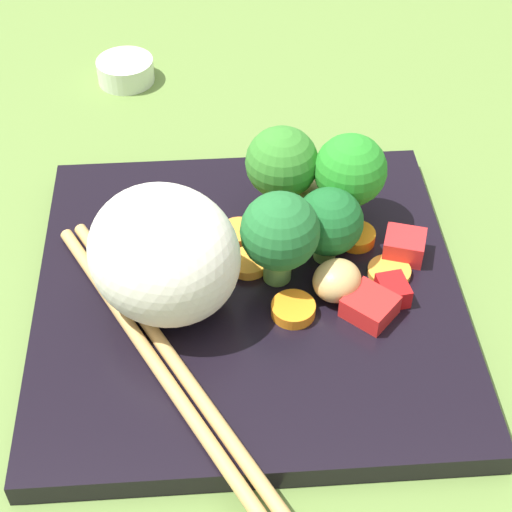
# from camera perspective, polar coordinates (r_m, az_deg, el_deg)

# --- Properties ---
(ground_plane) EXTENTS (1.10, 1.10, 0.02)m
(ground_plane) POSITION_cam_1_polar(r_m,az_deg,el_deg) (0.53, -0.66, -4.07)
(ground_plane) COLOR #5C7A37
(square_plate) EXTENTS (0.28, 0.28, 0.02)m
(square_plate) POSITION_cam_1_polar(r_m,az_deg,el_deg) (0.52, -0.67, -2.76)
(square_plate) COLOR black
(square_plate) RESTS_ON ground_plane
(rice_mound) EXTENTS (0.13, 0.12, 0.08)m
(rice_mound) POSITION_cam_1_polar(r_m,az_deg,el_deg) (0.48, -6.57, 0.10)
(rice_mound) COLOR silver
(rice_mound) RESTS_ON square_plate
(broccoli_floret_0) EXTENTS (0.05, 0.05, 0.07)m
(broccoli_floret_0) POSITION_cam_1_polar(r_m,az_deg,el_deg) (0.49, 1.50, 1.58)
(broccoli_floret_0) COLOR #64A04B
(broccoli_floret_0) RESTS_ON square_plate
(broccoli_floret_1) EXTENTS (0.04, 0.04, 0.05)m
(broccoli_floret_1) POSITION_cam_1_polar(r_m,az_deg,el_deg) (0.52, 4.93, 2.32)
(broccoli_floret_1) COLOR #5E983C
(broccoli_floret_1) RESTS_ON square_plate
(broccoli_floret_2) EXTENTS (0.05, 0.05, 0.07)m
(broccoli_floret_2) POSITION_cam_1_polar(r_m,az_deg,el_deg) (0.54, 1.66, 6.29)
(broccoli_floret_2) COLOR #6AA951
(broccoli_floret_2) RESTS_ON square_plate
(broccoli_floret_3) EXTENTS (0.05, 0.05, 0.07)m
(broccoli_floret_3) POSITION_cam_1_polar(r_m,az_deg,el_deg) (0.54, 6.39, 5.80)
(broccoli_floret_3) COLOR #6BA156
(broccoli_floret_3) RESTS_ON square_plate
(carrot_slice_0) EXTENTS (0.04, 0.04, 0.01)m
(carrot_slice_0) POSITION_cam_1_polar(r_m,az_deg,el_deg) (0.50, 2.44, -3.72)
(carrot_slice_0) COLOR orange
(carrot_slice_0) RESTS_ON square_plate
(carrot_slice_1) EXTENTS (0.03, 0.03, 0.01)m
(carrot_slice_1) POSITION_cam_1_polar(r_m,az_deg,el_deg) (0.55, 6.83, 1.34)
(carrot_slice_1) COLOR orange
(carrot_slice_1) RESTS_ON square_plate
(carrot_slice_2) EXTENTS (0.03, 0.03, 0.00)m
(carrot_slice_2) POSITION_cam_1_polar(r_m,az_deg,el_deg) (0.54, 2.02, 1.19)
(carrot_slice_2) COLOR orange
(carrot_slice_2) RESTS_ON square_plate
(carrot_slice_3) EXTENTS (0.03, 0.03, 0.00)m
(carrot_slice_3) POSITION_cam_1_polar(r_m,az_deg,el_deg) (0.53, 9.08, -1.07)
(carrot_slice_3) COLOR #F69D32
(carrot_slice_3) RESTS_ON square_plate
(carrot_slice_4) EXTENTS (0.03, 0.03, 0.01)m
(carrot_slice_4) POSITION_cam_1_polar(r_m,az_deg,el_deg) (0.55, -1.33, 1.69)
(carrot_slice_4) COLOR orange
(carrot_slice_4) RESTS_ON square_plate
(carrot_slice_5) EXTENTS (0.03, 0.03, 0.01)m
(carrot_slice_5) POSITION_cam_1_polar(r_m,az_deg,el_deg) (0.53, -1.22, -0.51)
(carrot_slice_5) COLOR orange
(carrot_slice_5) RESTS_ON square_plate
(pepper_chunk_0) EXTENTS (0.04, 0.04, 0.01)m
(pepper_chunk_0) POSITION_cam_1_polar(r_m,az_deg,el_deg) (0.50, 7.76, -3.50)
(pepper_chunk_0) COLOR red
(pepper_chunk_0) RESTS_ON square_plate
(pepper_chunk_1) EXTENTS (0.03, 0.03, 0.02)m
(pepper_chunk_1) POSITION_cam_1_polar(r_m,az_deg,el_deg) (0.54, 10.11, 0.70)
(pepper_chunk_1) COLOR red
(pepper_chunk_1) RESTS_ON square_plate
(pepper_chunk_2) EXTENTS (0.02, 0.02, 0.01)m
(pepper_chunk_2) POSITION_cam_1_polar(r_m,az_deg,el_deg) (0.51, 9.32, -2.39)
(pepper_chunk_2) COLOR red
(pepper_chunk_2) RESTS_ON square_plate
(chicken_piece_0) EXTENTS (0.04, 0.04, 0.02)m
(chicken_piece_0) POSITION_cam_1_polar(r_m,az_deg,el_deg) (0.56, 4.03, 4.15)
(chicken_piece_0) COLOR tan
(chicken_piece_0) RESTS_ON square_plate
(chicken_piece_1) EXTENTS (0.04, 0.04, 0.02)m
(chicken_piece_1) POSITION_cam_1_polar(r_m,az_deg,el_deg) (0.50, 5.49, -1.71)
(chicken_piece_1) COLOR tan
(chicken_piece_1) RESTS_ON square_plate
(chopstick_pair) EXTENTS (0.15, 0.22, 0.01)m
(chopstick_pair) POSITION_cam_1_polar(r_m,az_deg,el_deg) (0.48, -6.84, -6.89)
(chopstick_pair) COLOR tan
(chopstick_pair) RESTS_ON square_plate
(sauce_cup) EXTENTS (0.05, 0.05, 0.02)m
(sauce_cup) POSITION_cam_1_polar(r_m,az_deg,el_deg) (0.73, -9.15, 12.59)
(sauce_cup) COLOR silver
(sauce_cup) RESTS_ON ground_plane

